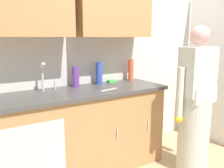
{
  "coord_description": "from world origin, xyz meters",
  "views": [
    {
      "loc": [
        -1.58,
        -1.62,
        1.49
      ],
      "look_at": [
        -0.23,
        0.55,
        1.0
      ],
      "focal_mm": 38.59,
      "sensor_mm": 36.0,
      "label": 1
    }
  ],
  "objects_px": {
    "bottle_soap": "(99,73)",
    "knife_on_counter": "(109,90)",
    "sponge": "(112,81)",
    "person_at_sink": "(195,112)",
    "sink": "(51,95)",
    "bottle_water_short": "(76,77)",
    "bottle_dish_liquid": "(131,70)"
  },
  "relations": [
    {
      "from": "bottle_water_short",
      "to": "knife_on_counter",
      "type": "distance_m",
      "value": 0.43
    },
    {
      "from": "bottle_dish_liquid",
      "to": "bottle_soap",
      "type": "bearing_deg",
      "value": -179.91
    },
    {
      "from": "sink",
      "to": "bottle_soap",
      "type": "xyz_separation_m",
      "value": [
        0.66,
        0.19,
        0.15
      ]
    },
    {
      "from": "person_at_sink",
      "to": "sponge",
      "type": "relative_size",
      "value": 14.73
    },
    {
      "from": "bottle_dish_liquid",
      "to": "sponge",
      "type": "height_order",
      "value": "bottle_dish_liquid"
    },
    {
      "from": "sink",
      "to": "person_at_sink",
      "type": "relative_size",
      "value": 0.31
    },
    {
      "from": "sink",
      "to": "person_at_sink",
      "type": "distance_m",
      "value": 1.55
    },
    {
      "from": "sink",
      "to": "bottle_soap",
      "type": "bearing_deg",
      "value": 15.9
    },
    {
      "from": "bottle_water_short",
      "to": "bottle_dish_liquid",
      "type": "height_order",
      "value": "bottle_dish_liquid"
    },
    {
      "from": "bottle_dish_liquid",
      "to": "sponge",
      "type": "bearing_deg",
      "value": 176.01
    },
    {
      "from": "bottle_soap",
      "to": "sponge",
      "type": "bearing_deg",
      "value": 6.0
    },
    {
      "from": "knife_on_counter",
      "to": "bottle_dish_liquid",
      "type": "bearing_deg",
      "value": -161.76
    },
    {
      "from": "sponge",
      "to": "bottle_water_short",
      "type": "bearing_deg",
      "value": -176.88
    },
    {
      "from": "bottle_water_short",
      "to": "knife_on_counter",
      "type": "relative_size",
      "value": 0.98
    },
    {
      "from": "bottle_soap",
      "to": "knife_on_counter",
      "type": "xyz_separation_m",
      "value": [
        -0.07,
        -0.34,
        -0.13
      ]
    },
    {
      "from": "bottle_water_short",
      "to": "bottle_dish_liquid",
      "type": "distance_m",
      "value": 0.78
    },
    {
      "from": "bottle_soap",
      "to": "knife_on_counter",
      "type": "relative_size",
      "value": 1.11
    },
    {
      "from": "sink",
      "to": "bottle_soap",
      "type": "relative_size",
      "value": 1.88
    },
    {
      "from": "sink",
      "to": "bottle_dish_liquid",
      "type": "bearing_deg",
      "value": 9.43
    },
    {
      "from": "knife_on_counter",
      "to": "bottle_soap",
      "type": "bearing_deg",
      "value": -115.81
    },
    {
      "from": "sink",
      "to": "knife_on_counter",
      "type": "xyz_separation_m",
      "value": [
        0.58,
        -0.16,
        0.02
      ]
    },
    {
      "from": "bottle_water_short",
      "to": "knife_on_counter",
      "type": "xyz_separation_m",
      "value": [
        0.24,
        -0.34,
        -0.11
      ]
    },
    {
      "from": "person_at_sink",
      "to": "knife_on_counter",
      "type": "relative_size",
      "value": 6.75
    },
    {
      "from": "bottle_water_short",
      "to": "bottle_soap",
      "type": "bearing_deg",
      "value": 1.3
    },
    {
      "from": "bottle_soap",
      "to": "knife_on_counter",
      "type": "distance_m",
      "value": 0.38
    },
    {
      "from": "sink",
      "to": "sponge",
      "type": "height_order",
      "value": "sink"
    },
    {
      "from": "person_at_sink",
      "to": "bottle_soap",
      "type": "height_order",
      "value": "person_at_sink"
    },
    {
      "from": "bottle_dish_liquid",
      "to": "sink",
      "type": "bearing_deg",
      "value": -170.57
    },
    {
      "from": "bottle_water_short",
      "to": "bottle_dish_liquid",
      "type": "relative_size",
      "value": 0.87
    },
    {
      "from": "knife_on_counter",
      "to": "bottle_water_short",
      "type": "bearing_deg",
      "value": -69.06
    },
    {
      "from": "person_at_sink",
      "to": "bottle_water_short",
      "type": "distance_m",
      "value": 1.38
    },
    {
      "from": "sink",
      "to": "bottle_dish_liquid",
      "type": "height_order",
      "value": "sink"
    }
  ]
}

